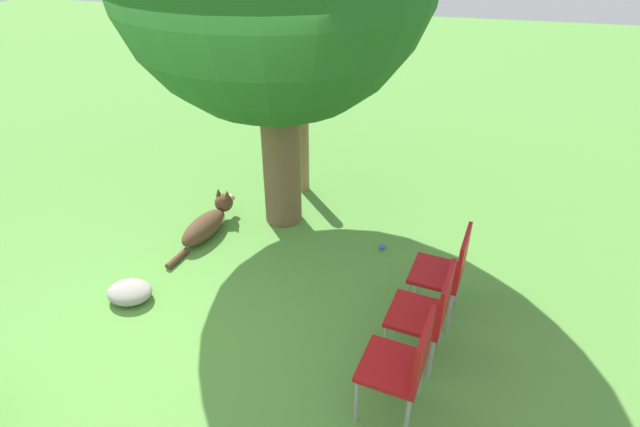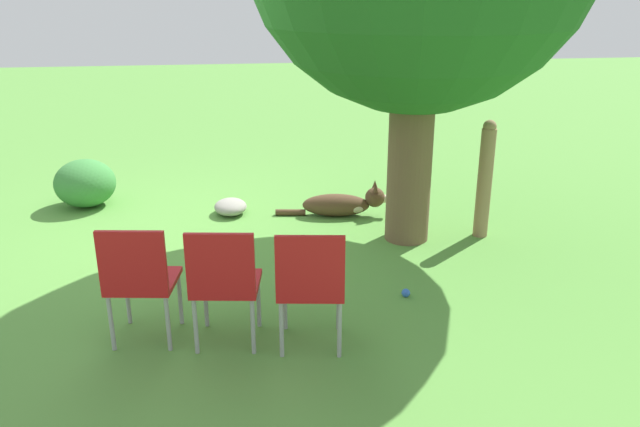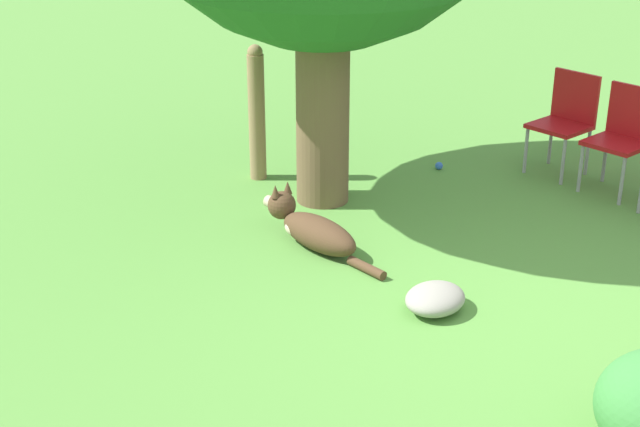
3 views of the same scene
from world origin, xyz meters
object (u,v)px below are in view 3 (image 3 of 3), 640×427
Objects in this scene: red_chair_1 at (623,133)px; tennis_ball at (439,166)px; dog at (311,229)px; fence_post at (257,112)px; red_chair_2 at (566,116)px.

red_chair_1 is 12.79× the size of tennis_ball.
fence_post reaches higher than dog.
dog is 1.42× the size of red_chair_2.
dog is at bearing -6.19° from red_chair_2.
fence_post is 2.64m from red_chair_2.
red_chair_1 is 1.00× the size of red_chair_2.
red_chair_1 is 0.57m from red_chair_2.
red_chair_1 is 1.57m from tennis_ball.
red_chair_2 is at bearing -46.89° from fence_post.
fence_post is 1.33× the size of red_chair_2.
dog is 1.52m from fence_post.
red_chair_2 is (1.81, -1.93, -0.08)m from fence_post.
tennis_ball is at bearing -76.35° from dog.
dog is at bearing -18.22° from red_chair_1.
red_chair_1 reaches higher than dog.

